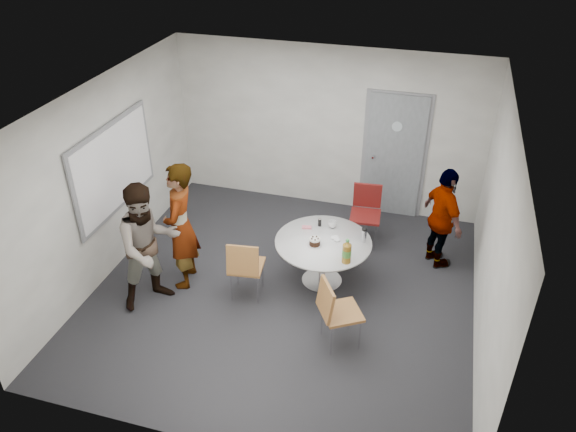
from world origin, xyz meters
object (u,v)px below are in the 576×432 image
(door, at_px, (394,156))
(chair_far, at_px, (366,208))
(person_main, at_px, (181,226))
(person_left, at_px, (149,246))
(person_right, at_px, (443,219))
(whiteboard, at_px, (114,167))
(chair_near_left, at_px, (245,265))
(chair_near_right, at_px, (334,308))
(table, at_px, (325,247))

(door, distance_m, chair_far, 1.07)
(chair_far, distance_m, person_main, 2.81)
(person_left, bearing_deg, person_right, -22.49)
(person_left, bearing_deg, whiteboard, 86.27)
(person_main, bearing_deg, chair_near_left, 70.11)
(chair_far, bearing_deg, person_main, 32.56)
(door, distance_m, chair_near_left, 3.19)
(chair_far, distance_m, person_left, 3.28)
(whiteboard, bearing_deg, person_right, 13.08)
(whiteboard, bearing_deg, chair_near_left, -13.20)
(whiteboard, distance_m, chair_near_right, 3.56)
(whiteboard, relative_size, chair_near_left, 2.09)
(chair_near_left, distance_m, chair_far, 2.23)
(person_main, bearing_deg, whiteboard, -119.95)
(door, distance_m, person_left, 4.11)
(door, relative_size, person_left, 1.22)
(whiteboard, bearing_deg, door, 32.66)
(person_left, bearing_deg, table, -25.12)
(chair_near_right, bearing_deg, whiteboard, -137.80)
(whiteboard, xyz_separation_m, chair_far, (3.30, 1.35, -0.88))
(chair_near_left, bearing_deg, person_left, -169.97)
(chair_near_left, relative_size, person_right, 0.60)
(chair_near_right, xyz_separation_m, person_left, (-2.43, 0.15, 0.31))
(chair_near_left, relative_size, chair_far, 0.98)
(chair_near_right, relative_size, chair_far, 0.99)
(chair_near_right, bearing_deg, door, 144.28)
(person_main, height_order, person_right, person_main)
(chair_near_left, xyz_separation_m, person_right, (2.39, 1.50, 0.21))
(door, xyz_separation_m, chair_far, (-0.26, -0.93, -0.46))
(whiteboard, bearing_deg, person_main, -17.73)
(whiteboard, bearing_deg, chair_near_right, -16.52)
(person_right, bearing_deg, chair_near_right, 118.67)
(person_left, distance_m, person_right, 4.00)
(chair_near_right, distance_m, person_left, 2.46)
(door, relative_size, chair_near_left, 2.33)
(person_main, bearing_deg, table, 92.45)
(person_main, relative_size, person_left, 1.04)
(door, bearing_deg, person_right, -55.93)
(door, relative_size, table, 1.63)
(person_main, xyz_separation_m, person_left, (-0.22, -0.48, -0.03))
(door, height_order, person_left, door)
(chair_near_right, bearing_deg, person_main, -137.20)
(chair_near_left, relative_size, chair_near_right, 0.99)
(table, relative_size, person_left, 0.75)
(chair_far, height_order, person_main, person_main)
(person_right, bearing_deg, person_left, 85.16)
(chair_near_left, bearing_deg, door, 53.45)
(chair_near_left, xyz_separation_m, chair_far, (1.28, 1.82, 0.01))
(table, bearing_deg, person_right, 31.17)
(whiteboard, bearing_deg, person_left, -43.57)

